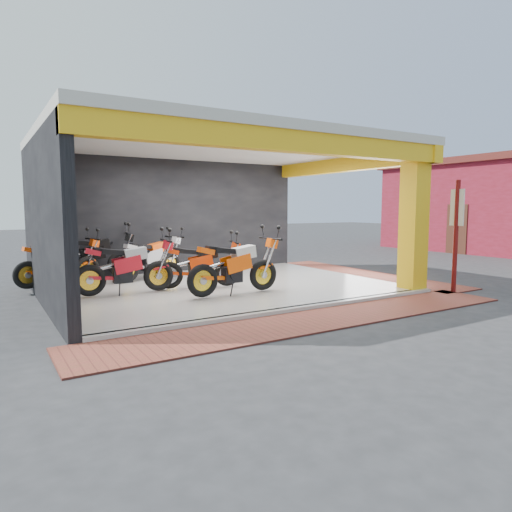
{
  "coord_description": "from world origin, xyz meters",
  "views": [
    {
      "loc": [
        -5.25,
        -8.17,
        2.06
      ],
      "look_at": [
        0.41,
        1.09,
        0.9
      ],
      "focal_mm": 32.0,
      "sensor_mm": 36.0,
      "label": 1
    }
  ],
  "objects": [
    {
      "name": "signpost",
      "position": [
        4.51,
        -1.38,
        1.48
      ],
      "size": [
        0.11,
        0.38,
        2.71
      ],
      "rotation": [
        0.0,
        0.0,
        -0.07
      ],
      "color": "maroon",
      "rests_on": "ground"
    },
    {
      "name": "moto_row_b",
      "position": [
        -0.05,
        1.71,
        0.76
      ],
      "size": [
        2.31,
        1.35,
        1.33
      ],
      "primitive_type": null,
      "rotation": [
        0.0,
        0.0,
        -0.27
      ],
      "color": "red",
      "rests_on": "showroom_floor"
    },
    {
      "name": "moto_row_c",
      "position": [
        -0.62,
        4.08,
        0.78
      ],
      "size": [
        2.36,
        1.54,
        1.35
      ],
      "primitive_type": null,
      "rotation": [
        0.0,
        0.0,
        0.35
      ],
      "color": "#A9AAB0",
      "rests_on": "showroom_floor"
    },
    {
      "name": "moto_row_d",
      "position": [
        -1.9,
        4.53,
        0.84
      ],
      "size": [
        2.54,
        1.24,
        1.49
      ],
      "primitive_type": null,
      "rotation": [
        0.0,
        0.0,
        -0.14
      ],
      "color": "black",
      "rests_on": "showroom_floor"
    },
    {
      "name": "ground",
      "position": [
        0.0,
        0.0,
        0.0
      ],
      "size": [
        80.0,
        80.0,
        0.0
      ],
      "primitive_type": "plane",
      "color": "#2D2D30",
      "rests_on": "ground"
    },
    {
      "name": "corner_column",
      "position": [
        3.75,
        -0.75,
        1.75
      ],
      "size": [
        0.5,
        0.5,
        3.5
      ],
      "primitive_type": "cube",
      "color": "yellow",
      "rests_on": "ground"
    },
    {
      "name": "floor_kerb",
      "position": [
        0.0,
        -1.02,
        0.05
      ],
      "size": [
        8.0,
        0.2,
        0.1
      ],
      "primitive_type": "cube",
      "color": "silver",
      "rests_on": "ground"
    },
    {
      "name": "moto_hero",
      "position": [
        0.39,
        0.75,
        0.84
      ],
      "size": [
        2.46,
        0.98,
        1.48
      ],
      "primitive_type": null,
      "rotation": [
        0.0,
        0.0,
        0.03
      ],
      "color": "#FF560A",
      "rests_on": "showroom_floor"
    },
    {
      "name": "header_beam_right",
      "position": [
        4.0,
        2.0,
        3.3
      ],
      "size": [
        0.3,
        6.4,
        0.4
      ],
      "primitive_type": "cube",
      "color": "yellow",
      "rests_on": "corner_column"
    },
    {
      "name": "showroom_floor",
      "position": [
        0.0,
        2.0,
        0.05
      ],
      "size": [
        8.0,
        6.0,
        0.1
      ],
      "primitive_type": "cube",
      "color": "silver",
      "rests_on": "ground"
    },
    {
      "name": "left_wall",
      "position": [
        -4.1,
        2.0,
        1.75
      ],
      "size": [
        0.2,
        6.2,
        3.5
      ],
      "primitive_type": "cube",
      "color": "black",
      "rests_on": "ground"
    },
    {
      "name": "showroom_ceiling",
      "position": [
        0.0,
        2.0,
        3.6
      ],
      "size": [
        8.4,
        6.4,
        0.2
      ],
      "primitive_type": "cube",
      "color": "beige",
      "rests_on": "corner_column"
    },
    {
      "name": "moto_row_e",
      "position": [
        -2.89,
        4.14,
        0.79
      ],
      "size": [
        2.37,
        1.31,
        1.37
      ],
      "primitive_type": null,
      "rotation": [
        0.0,
        0.0,
        0.22
      ],
      "color": "#FF4C0A",
      "rests_on": "showroom_floor"
    },
    {
      "name": "header_beam_front",
      "position": [
        0.0,
        -1.0,
        3.3
      ],
      "size": [
        8.4,
        0.3,
        0.4
      ],
      "primitive_type": "cube",
      "color": "yellow",
      "rests_on": "corner_column"
    },
    {
      "name": "paver_front",
      "position": [
        0.0,
        -1.8,
        0.01
      ],
      "size": [
        9.0,
        1.4,
        0.03
      ],
      "primitive_type": "cube",
      "color": "brown",
      "rests_on": "ground"
    },
    {
      "name": "paver_right",
      "position": [
        4.8,
        2.0,
        0.01
      ],
      "size": [
        1.4,
        7.0,
        0.03
      ],
      "primitive_type": "cube",
      "color": "brown",
      "rests_on": "ground"
    },
    {
      "name": "back_wall",
      "position": [
        0.0,
        5.1,
        1.75
      ],
      "size": [
        8.2,
        0.2,
        3.5
      ],
      "primitive_type": "cube",
      "color": "black",
      "rests_on": "ground"
    },
    {
      "name": "moto_row_a",
      "position": [
        -1.72,
        1.97,
        0.82
      ],
      "size": [
        2.4,
        1.04,
        1.43
      ],
      "primitive_type": null,
      "rotation": [
        0.0,
        0.0,
        -0.08
      ],
      "color": "red",
      "rests_on": "showroom_floor"
    }
  ]
}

